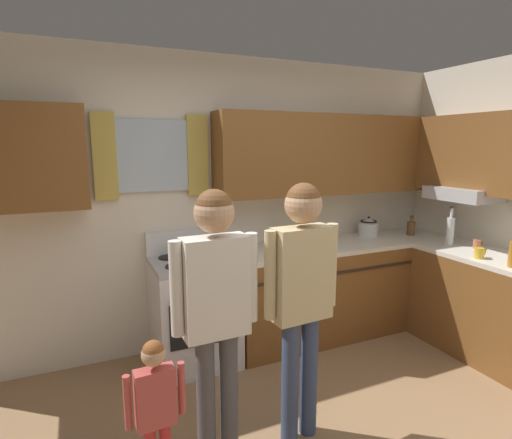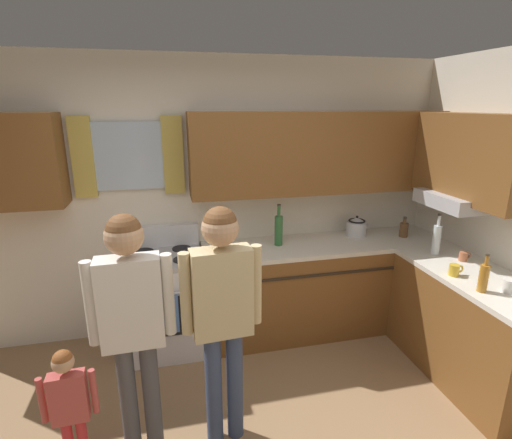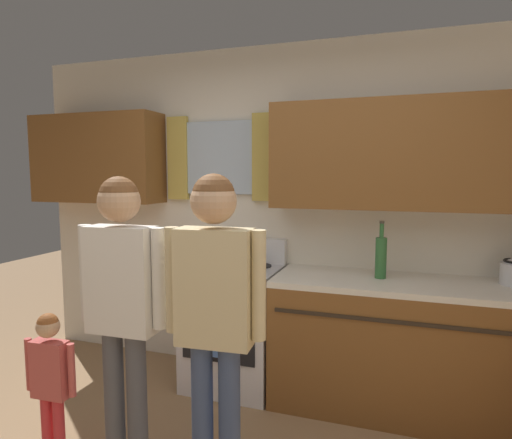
{
  "view_description": "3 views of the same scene",
  "coord_description": "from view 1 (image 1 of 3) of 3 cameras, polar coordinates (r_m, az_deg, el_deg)",
  "views": [
    {
      "loc": [
        -1.22,
        -1.59,
        1.82
      ],
      "look_at": [
        -0.06,
        1.0,
        1.3
      ],
      "focal_mm": 28.3,
      "sensor_mm": 36.0,
      "label": 1
    },
    {
      "loc": [
        -0.32,
        -1.74,
        2.17
      ],
      "look_at": [
        0.25,
        0.72,
        1.43
      ],
      "focal_mm": 27.4,
      "sensor_mm": 36.0,
      "label": 2
    },
    {
      "loc": [
        0.8,
        -1.47,
        1.62
      ],
      "look_at": [
        -0.01,
        0.93,
        1.35
      ],
      "focal_mm": 30.64,
      "sensor_mm": 36.0,
      "label": 3
    }
  ],
  "objects": [
    {
      "name": "back_wall_unit",
      "position": [
        3.65,
        -3.32,
        5.08
      ],
      "size": [
        4.6,
        0.42,
        2.6
      ],
      "color": "silver",
      "rests_on": "ground"
    },
    {
      "name": "kitchen_counter_run",
      "position": [
        4.08,
        18.88,
        -9.85
      ],
      "size": [
        2.34,
        1.96,
        0.9
      ],
      "color": "brown",
      "rests_on": "ground"
    },
    {
      "name": "stove_oven",
      "position": [
        3.51,
        -8.76,
        -12.44
      ],
      "size": [
        0.67,
        0.67,
        1.1
      ],
      "color": "silver",
      "rests_on": "ground"
    },
    {
      "name": "bottle_squat_brown",
      "position": [
        4.53,
        21.06,
        -1.09
      ],
      "size": [
        0.08,
        0.08,
        0.21
      ],
      "color": "brown",
      "rests_on": "kitchen_counter_run"
    },
    {
      "name": "bottle_tall_clear",
      "position": [
        4.2,
        25.75,
        -1.39
      ],
      "size": [
        0.07,
        0.07,
        0.37
      ],
      "color": "silver",
      "rests_on": "kitchen_counter_run"
    },
    {
      "name": "bottle_wine_green",
      "position": [
        3.77,
        6.57,
        -1.48
      ],
      "size": [
        0.08,
        0.08,
        0.39
      ],
      "color": "#2D6633",
      "rests_on": "kitchen_counter_run"
    },
    {
      "name": "mug_mustard_yellow",
      "position": [
        3.84,
        29.06,
        -4.16
      ],
      "size": [
        0.12,
        0.08,
        0.09
      ],
      "color": "gold",
      "rests_on": "kitchen_counter_run"
    },
    {
      "name": "cup_terracotta",
      "position": [
        4.2,
        28.81,
        -3.05
      ],
      "size": [
        0.11,
        0.07,
        0.08
      ],
      "color": "#B76642",
      "rests_on": "kitchen_counter_run"
    },
    {
      "name": "stovetop_kettle",
      "position": [
        4.33,
        15.61,
        -1.02
      ],
      "size": [
        0.27,
        0.2,
        0.21
      ],
      "color": "silver",
      "rests_on": "kitchen_counter_run"
    },
    {
      "name": "adult_holding_child",
      "position": [
        2.25,
        -5.72,
        -10.88
      ],
      "size": [
        0.5,
        0.22,
        1.6
      ],
      "color": "#4C4C51",
      "rests_on": "ground"
    },
    {
      "name": "adult_in_plaid",
      "position": [
        2.44,
        6.46,
        -8.94
      ],
      "size": [
        0.5,
        0.22,
        1.62
      ],
      "color": "#38476B",
      "rests_on": "ground"
    },
    {
      "name": "small_child",
      "position": [
        2.27,
        -13.99,
        -23.84
      ],
      "size": [
        0.31,
        0.12,
        0.89
      ],
      "color": "red",
      "rests_on": "ground"
    }
  ]
}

